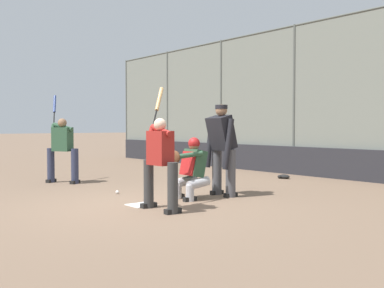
{
  "coord_description": "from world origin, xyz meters",
  "views": [
    {
      "loc": [
        -6.53,
        4.3,
        1.38
      ],
      "look_at": [
        -0.18,
        -1.0,
        1.05
      ],
      "focal_mm": 42.0,
      "sensor_mm": 36.0,
      "label": 1
    }
  ],
  "objects_px": {
    "batter_at_plate": "(160,160)",
    "fielding_glove_on_dirt": "(284,177)",
    "batter_on_deck": "(62,148)",
    "catcher_behind_plate": "(191,167)",
    "umpire_home": "(222,147)",
    "baseball_loose": "(117,192)"
  },
  "relations": [
    {
      "from": "umpire_home",
      "to": "batter_at_plate",
      "type": "bearing_deg",
      "value": 108.27
    },
    {
      "from": "catcher_behind_plate",
      "to": "fielding_glove_on_dirt",
      "type": "xyz_separation_m",
      "value": [
        0.97,
        -4.0,
        -0.55
      ]
    },
    {
      "from": "catcher_behind_plate",
      "to": "batter_on_deck",
      "type": "distance_m",
      "value": 3.95
    },
    {
      "from": "catcher_behind_plate",
      "to": "umpire_home",
      "type": "xyz_separation_m",
      "value": [
        -0.1,
        -0.72,
        0.37
      ]
    },
    {
      "from": "batter_at_plate",
      "to": "umpire_home",
      "type": "bearing_deg",
      "value": -75.41
    },
    {
      "from": "batter_at_plate",
      "to": "batter_on_deck",
      "type": "distance_m",
      "value": 4.43
    },
    {
      "from": "batter_at_plate",
      "to": "baseball_loose",
      "type": "height_order",
      "value": "batter_at_plate"
    },
    {
      "from": "batter_at_plate",
      "to": "catcher_behind_plate",
      "type": "xyz_separation_m",
      "value": [
        0.56,
        -1.12,
        -0.22
      ]
    },
    {
      "from": "catcher_behind_plate",
      "to": "fielding_glove_on_dirt",
      "type": "bearing_deg",
      "value": -72.25
    },
    {
      "from": "batter_on_deck",
      "to": "fielding_glove_on_dirt",
      "type": "relative_size",
      "value": 6.97
    },
    {
      "from": "catcher_behind_plate",
      "to": "umpire_home",
      "type": "relative_size",
      "value": 0.65
    },
    {
      "from": "catcher_behind_plate",
      "to": "batter_on_deck",
      "type": "relative_size",
      "value": 0.54
    },
    {
      "from": "batter_on_deck",
      "to": "baseball_loose",
      "type": "bearing_deg",
      "value": 153.6
    },
    {
      "from": "batter_on_deck",
      "to": "baseball_loose",
      "type": "height_order",
      "value": "batter_on_deck"
    },
    {
      "from": "fielding_glove_on_dirt",
      "to": "baseball_loose",
      "type": "distance_m",
      "value": 4.76
    },
    {
      "from": "fielding_glove_on_dirt",
      "to": "batter_at_plate",
      "type": "bearing_deg",
      "value": 106.73
    },
    {
      "from": "batter_on_deck",
      "to": "fielding_glove_on_dirt",
      "type": "height_order",
      "value": "batter_on_deck"
    },
    {
      "from": "umpire_home",
      "to": "baseball_loose",
      "type": "xyz_separation_m",
      "value": [
        1.54,
        1.46,
        -0.94
      ]
    },
    {
      "from": "catcher_behind_plate",
      "to": "batter_on_deck",
      "type": "bearing_deg",
      "value": 16.47
    },
    {
      "from": "batter_at_plate",
      "to": "catcher_behind_plate",
      "type": "height_order",
      "value": "batter_at_plate"
    },
    {
      "from": "umpire_home",
      "to": "fielding_glove_on_dirt",
      "type": "distance_m",
      "value": 3.57
    },
    {
      "from": "batter_at_plate",
      "to": "fielding_glove_on_dirt",
      "type": "height_order",
      "value": "batter_at_plate"
    }
  ]
}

